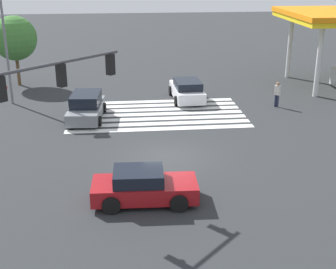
{
  "coord_description": "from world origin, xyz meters",
  "views": [
    {
      "loc": [
        2.19,
        21.36,
        9.18
      ],
      "look_at": [
        0.0,
        0.0,
        1.22
      ],
      "focal_mm": 50.0,
      "sensor_mm": 36.0,
      "label": 1
    }
  ],
  "objects_px": {
    "car_2": "(143,187)",
    "tree_corner_c": "(15,38)",
    "car_5": "(86,107)",
    "pedestrian": "(277,93)",
    "car_3": "(187,90)",
    "street_light_pole_a": "(4,27)",
    "traffic_signal_mast": "(16,108)"
  },
  "relations": [
    {
      "from": "car_3",
      "to": "street_light_pole_a",
      "type": "distance_m",
      "value": 12.87
    },
    {
      "from": "traffic_signal_mast",
      "to": "tree_corner_c",
      "type": "bearing_deg",
      "value": 56.64
    },
    {
      "from": "car_3",
      "to": "car_5",
      "type": "height_order",
      "value": "car_5"
    },
    {
      "from": "car_5",
      "to": "tree_corner_c",
      "type": "height_order",
      "value": "tree_corner_c"
    },
    {
      "from": "pedestrian",
      "to": "car_3",
      "type": "bearing_deg",
      "value": -65.43
    },
    {
      "from": "traffic_signal_mast",
      "to": "car_5",
      "type": "bearing_deg",
      "value": 38.71
    },
    {
      "from": "street_light_pole_a",
      "to": "car_5",
      "type": "bearing_deg",
      "value": 143.95
    },
    {
      "from": "street_light_pole_a",
      "to": "traffic_signal_mast",
      "type": "bearing_deg",
      "value": 103.51
    },
    {
      "from": "traffic_signal_mast",
      "to": "car_5",
      "type": "relative_size",
      "value": 1.32
    },
    {
      "from": "traffic_signal_mast",
      "to": "car_3",
      "type": "relative_size",
      "value": 1.35
    },
    {
      "from": "car_2",
      "to": "pedestrian",
      "type": "xyz_separation_m",
      "value": [
        -9.58,
        -12.3,
        0.29
      ]
    },
    {
      "from": "street_light_pole_a",
      "to": "tree_corner_c",
      "type": "xyz_separation_m",
      "value": [
        0.52,
        -5.22,
        -1.54
      ]
    },
    {
      "from": "pedestrian",
      "to": "car_5",
      "type": "bearing_deg",
      "value": -38.43
    },
    {
      "from": "traffic_signal_mast",
      "to": "street_light_pole_a",
      "type": "distance_m",
      "value": 16.71
    },
    {
      "from": "tree_corner_c",
      "to": "car_2",
      "type": "bearing_deg",
      "value": 113.48
    },
    {
      "from": "car_2",
      "to": "street_light_pole_a",
      "type": "distance_m",
      "value": 17.61
    },
    {
      "from": "pedestrian",
      "to": "street_light_pole_a",
      "type": "height_order",
      "value": "street_light_pole_a"
    },
    {
      "from": "traffic_signal_mast",
      "to": "car_5",
      "type": "height_order",
      "value": "traffic_signal_mast"
    },
    {
      "from": "car_5",
      "to": "pedestrian",
      "type": "relative_size",
      "value": 2.68
    },
    {
      "from": "car_2",
      "to": "traffic_signal_mast",
      "type": "bearing_deg",
      "value": -160.63
    },
    {
      "from": "pedestrian",
      "to": "street_light_pole_a",
      "type": "relative_size",
      "value": 0.19
    },
    {
      "from": "car_3",
      "to": "pedestrian",
      "type": "distance_m",
      "value": 6.17
    },
    {
      "from": "car_2",
      "to": "tree_corner_c",
      "type": "height_order",
      "value": "tree_corner_c"
    },
    {
      "from": "traffic_signal_mast",
      "to": "pedestrian",
      "type": "height_order",
      "value": "traffic_signal_mast"
    },
    {
      "from": "car_5",
      "to": "pedestrian",
      "type": "distance_m",
      "value": 12.59
    },
    {
      "from": "car_3",
      "to": "pedestrian",
      "type": "relative_size",
      "value": 2.61
    },
    {
      "from": "traffic_signal_mast",
      "to": "car_3",
      "type": "bearing_deg",
      "value": 17.82
    },
    {
      "from": "car_5",
      "to": "street_light_pole_a",
      "type": "relative_size",
      "value": 0.52
    },
    {
      "from": "traffic_signal_mast",
      "to": "car_2",
      "type": "relative_size",
      "value": 1.4
    },
    {
      "from": "car_3",
      "to": "street_light_pole_a",
      "type": "height_order",
      "value": "street_light_pole_a"
    },
    {
      "from": "car_5",
      "to": "street_light_pole_a",
      "type": "distance_m",
      "value": 7.89
    },
    {
      "from": "car_3",
      "to": "tree_corner_c",
      "type": "height_order",
      "value": "tree_corner_c"
    }
  ]
}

